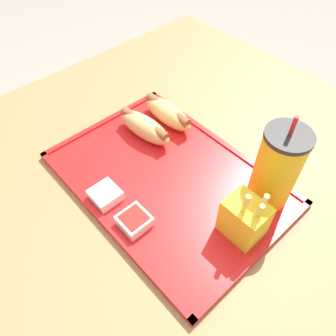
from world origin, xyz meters
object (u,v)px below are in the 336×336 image
object	(u,v)px
soda_cup	(277,168)
fries_carton	(244,219)
hot_dog_far	(168,113)
sauce_cup_mayo	(105,195)
sauce_cup_ketchup	(134,221)
hot_dog_near	(145,127)

from	to	relation	value
soda_cup	fries_carton	bearing A→B (deg)	-80.68
soda_cup	fries_carton	size ratio (longest dim) A/B	1.73
hot_dog_far	sauce_cup_mayo	bearing A→B (deg)	-70.31
fries_carton	sauce_cup_ketchup	world-z (taller)	fries_carton
hot_dog_near	fries_carton	world-z (taller)	fries_carton
sauce_cup_ketchup	fries_carton	bearing A→B (deg)	43.55
sauce_cup_ketchup	hot_dog_near	bearing A→B (deg)	135.73
soda_cup	hot_dog_far	bearing A→B (deg)	179.11
hot_dog_near	sauce_cup_mayo	xyz separation A→B (m)	(0.08, -0.17, -0.01)
hot_dog_far	hot_dog_near	size ratio (longest dim) A/B	0.97
hot_dog_far	sauce_cup_ketchup	distance (m)	0.29
hot_dog_far	fries_carton	distance (m)	0.32
soda_cup	hot_dog_far	size ratio (longest dim) A/B	1.40
sauce_cup_mayo	sauce_cup_ketchup	xyz separation A→B (m)	(0.08, 0.01, 0.00)
sauce_cup_mayo	sauce_cup_ketchup	distance (m)	0.08
sauce_cup_mayo	hot_dog_near	bearing A→B (deg)	116.84
hot_dog_near	fries_carton	size ratio (longest dim) A/B	1.27
soda_cup	hot_dog_near	distance (m)	0.30
hot_dog_near	fries_carton	xyz separation A→B (m)	(0.30, -0.03, 0.02)
hot_dog_far	sauce_cup_mayo	world-z (taller)	hot_dog_far
fries_carton	soda_cup	bearing A→B (deg)	99.32
hot_dog_near	sauce_cup_mayo	distance (m)	0.19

